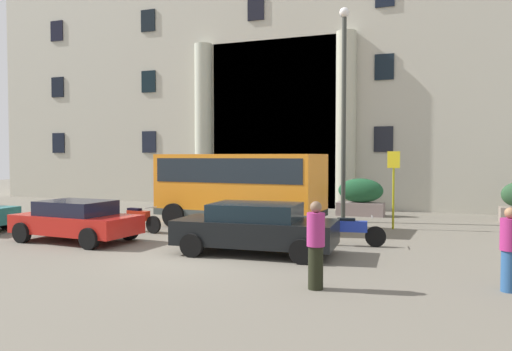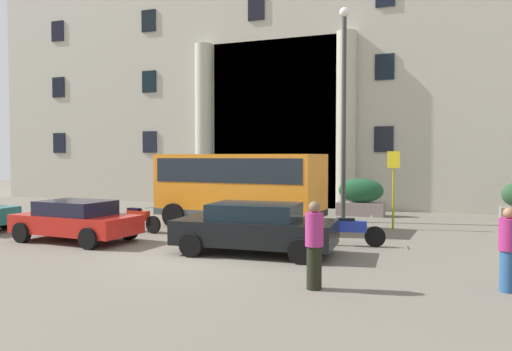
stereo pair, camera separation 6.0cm
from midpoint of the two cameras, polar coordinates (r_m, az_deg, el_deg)
The scene contains 14 objects.
ground_plane at distance 13.25m, azimuth -6.94°, elevation -9.52°, with size 80.00×64.00×0.12m, color #676155.
office_building_facade at distance 30.03m, azimuth 9.06°, elevation 12.17°, with size 41.00×9.73×15.66m.
orange_minibus at distance 18.43m, azimuth -1.92°, elevation -0.92°, with size 6.19×2.92×2.71m.
bus_stop_sign at distance 18.49m, azimuth 15.43°, elevation -0.65°, with size 0.44×0.08×2.81m.
hedge_planter_west at distance 22.39m, azimuth 11.85°, elevation -2.51°, with size 2.05×0.83×1.65m.
hedge_planter_far_east at distance 23.24m, azimuth -0.42°, elevation -2.26°, with size 2.04×0.87×1.68m.
parked_coupe_end at distance 16.35m, azimuth -20.06°, elevation -4.83°, with size 4.01×2.15×1.26m.
parked_compact_extra at distance 13.45m, azimuth -0.17°, elevation -5.99°, with size 4.41×2.27×1.37m.
motorcycle_near_kerb at distance 14.87m, azimuth 10.75°, elevation -6.24°, with size 1.91×0.57×0.89m.
scooter_by_planter at distance 17.81m, azimuth -13.57°, elevation -4.85°, with size 1.98×0.61×0.89m.
motorcycle_far_end at distance 16.16m, azimuth -2.47°, elevation -5.51°, with size 2.02×0.55×0.89m.
pedestrian_child_trailing at distance 9.97m, azimuth 6.71°, elevation -7.91°, with size 0.36×0.36×1.75m.
pedestrian_woman_with_bag at distance 10.89m, azimuth 26.98°, elevation -7.58°, with size 0.36×0.36×1.65m.
lamppost_plaza_centre at distance 20.22m, azimuth 9.98°, elevation 8.62°, with size 0.40×0.40×8.50m.
Camera 1 is at (6.02, -11.49, 2.65)m, focal length 34.81 mm.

